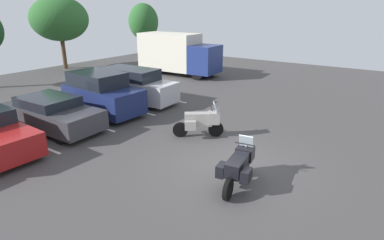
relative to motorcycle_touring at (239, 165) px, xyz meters
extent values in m
cube|color=#423F3F|center=(0.89, 0.75, -0.68)|extent=(44.00, 44.00, 0.10)
cylinder|color=black|center=(0.70, 0.11, -0.32)|extent=(0.64, 0.21, 0.63)
cylinder|color=black|center=(-0.88, -0.13, -0.32)|extent=(0.64, 0.21, 0.63)
cube|color=black|center=(-0.09, -0.01, 0.07)|extent=(1.25, 0.61, 0.43)
cylinder|color=#B2B2B7|center=(0.59, 0.09, 0.08)|extent=(0.50, 0.14, 1.10)
cylinder|color=black|center=(0.51, 0.08, 0.47)|extent=(0.13, 0.62, 0.04)
cube|color=black|center=(0.61, 0.09, 0.12)|extent=(0.51, 0.58, 0.39)
cube|color=#B2C1CC|center=(0.66, 0.10, 0.51)|extent=(0.23, 0.46, 0.39)
cube|color=black|center=(-0.50, 0.29, -0.02)|extent=(0.47, 0.30, 0.36)
cube|color=black|center=(-0.39, -0.42, -0.02)|extent=(0.47, 0.30, 0.36)
cylinder|color=black|center=(2.88, 2.45, -0.33)|extent=(0.47, 0.56, 0.62)
cylinder|color=black|center=(2.00, 3.62, -0.33)|extent=(0.47, 0.56, 0.62)
cube|color=gray|center=(2.44, 3.03, 0.12)|extent=(0.95, 1.10, 0.53)
cylinder|color=#B2B2B7|center=(2.80, 2.55, 0.07)|extent=(0.35, 0.44, 1.09)
cylinder|color=black|center=(2.76, 2.61, 0.56)|extent=(0.52, 0.40, 0.04)
cube|color=gray|center=(2.82, 2.53, 0.17)|extent=(0.62, 0.62, 0.48)
cube|color=#B2C1CC|center=(2.85, 2.49, 0.60)|extent=(0.45, 0.39, 0.39)
cube|color=gray|center=(2.50, 3.49, -0.03)|extent=(0.46, 0.50, 0.36)
cube|color=gray|center=(1.98, 3.10, -0.03)|extent=(0.46, 0.50, 0.36)
cube|color=silver|center=(-1.76, 8.55, -0.63)|extent=(0.12, 4.61, 0.01)
cube|color=silver|center=(0.87, 8.55, -0.63)|extent=(0.12, 4.61, 0.01)
cube|color=silver|center=(3.50, 8.55, -0.63)|extent=(0.12, 4.61, 0.01)
cube|color=silver|center=(6.13, 8.55, -0.63)|extent=(0.12, 4.61, 0.01)
cylinder|color=black|center=(-2.35, 6.89, -0.33)|extent=(0.24, 0.62, 0.61)
cube|color=#38383D|center=(-0.37, 8.67, -0.02)|extent=(2.07, 4.78, 0.80)
cube|color=black|center=(-0.38, 8.88, 0.59)|extent=(1.85, 2.42, 0.41)
cylinder|color=black|center=(0.51, 7.09, -0.31)|extent=(0.24, 0.65, 0.65)
cylinder|color=black|center=(-1.18, 7.04, -0.31)|extent=(0.24, 0.65, 0.65)
cylinder|color=black|center=(0.43, 10.30, -0.31)|extent=(0.24, 0.65, 0.65)
cylinder|color=black|center=(-1.26, 10.26, -0.31)|extent=(0.24, 0.65, 0.65)
cube|color=navy|center=(2.25, 8.47, 0.17)|extent=(2.20, 4.33, 1.14)
cube|color=black|center=(2.28, 8.83, 1.08)|extent=(1.94, 2.81, 0.69)
cylinder|color=black|center=(2.98, 6.99, -0.28)|extent=(0.27, 0.73, 0.72)
cylinder|color=black|center=(1.33, 7.10, -0.28)|extent=(0.27, 0.73, 0.72)
cylinder|color=black|center=(3.18, 9.85, -0.28)|extent=(0.27, 0.73, 0.72)
cylinder|color=black|center=(1.53, 9.96, -0.28)|extent=(0.27, 0.73, 0.72)
cube|color=#B7B7BC|center=(4.68, 8.71, 0.10)|extent=(1.99, 4.94, 1.06)
cube|color=black|center=(4.66, 9.00, 0.93)|extent=(1.77, 3.22, 0.61)
cylinder|color=black|center=(5.51, 7.09, -0.33)|extent=(0.25, 0.63, 0.62)
cylinder|color=black|center=(4.00, 7.02, -0.33)|extent=(0.25, 0.63, 0.62)
cylinder|color=black|center=(5.35, 10.40, -0.33)|extent=(0.25, 0.63, 0.62)
cylinder|color=black|center=(3.85, 10.33, -0.33)|extent=(0.25, 0.63, 0.62)
cube|color=navy|center=(12.41, 9.00, 0.74)|extent=(2.40, 1.90, 2.02)
cube|color=beige|center=(12.25, 12.20, 1.11)|extent=(2.54, 4.72, 2.77)
cylinder|color=black|center=(13.38, 9.12, -0.18)|extent=(0.34, 0.91, 0.90)
cylinder|color=black|center=(11.43, 9.02, -0.18)|extent=(0.34, 0.91, 0.90)
cylinder|color=black|center=(13.18, 13.27, -0.18)|extent=(0.34, 0.91, 0.90)
cylinder|color=black|center=(11.22, 13.18, -0.18)|extent=(0.34, 0.91, 0.90)
cylinder|color=#4C3823|center=(19.63, 21.66, 0.15)|extent=(0.31, 0.31, 1.56)
ellipsoid|color=#285B28|center=(19.63, 21.66, 2.88)|extent=(3.28, 3.28, 3.90)
cylinder|color=#4C3823|center=(8.84, 21.05, 0.52)|extent=(0.34, 0.34, 2.32)
ellipsoid|color=#285B28|center=(8.84, 21.05, 3.48)|extent=(4.68, 4.68, 3.60)
camera|label=1|loc=(-7.64, -3.58, 4.37)|focal=29.71mm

